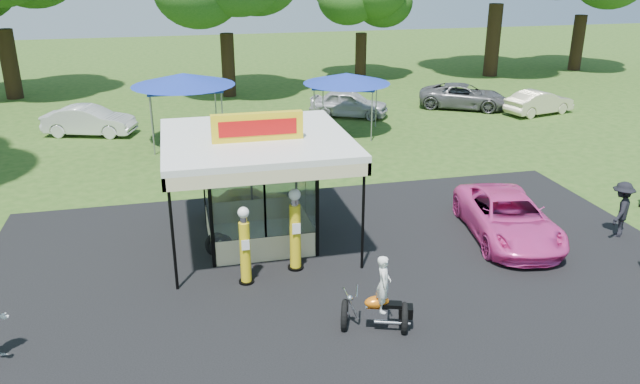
# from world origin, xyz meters

# --- Properties ---
(ground) EXTENTS (120.00, 120.00, 0.00)m
(ground) POSITION_xyz_m (0.00, 0.00, 0.00)
(ground) COLOR #284917
(ground) RESTS_ON ground
(asphalt_apron) EXTENTS (20.00, 14.00, 0.04)m
(asphalt_apron) POSITION_xyz_m (0.00, 2.00, 0.02)
(asphalt_apron) COLOR black
(asphalt_apron) RESTS_ON ground
(gas_station_kiosk) EXTENTS (5.40, 5.40, 4.18)m
(gas_station_kiosk) POSITION_xyz_m (-2.00, 4.99, 1.78)
(gas_station_kiosk) COLOR white
(gas_station_kiosk) RESTS_ON ground
(gas_pump_left) EXTENTS (0.42, 0.42, 2.23)m
(gas_pump_left) POSITION_xyz_m (-2.72, 2.38, 1.07)
(gas_pump_left) COLOR black
(gas_pump_left) RESTS_ON ground
(gas_pump_right) EXTENTS (0.45, 0.45, 2.43)m
(gas_pump_right) POSITION_xyz_m (-1.27, 2.87, 1.17)
(gas_pump_right) COLOR black
(gas_pump_right) RESTS_ON ground
(motorcycle) EXTENTS (1.76, 1.24, 2.00)m
(motorcycle) POSITION_xyz_m (0.07, -0.54, 0.78)
(motorcycle) COLOR black
(motorcycle) RESTS_ON ground
(spare_tires) EXTENTS (0.89, 0.63, 0.73)m
(spare_tires) POSITION_xyz_m (-3.30, 4.22, 0.36)
(spare_tires) COLOR black
(spare_tires) RESTS_ON ground
(kiosk_car) EXTENTS (2.82, 1.13, 0.96)m
(kiosk_car) POSITION_xyz_m (-2.00, 7.20, 0.48)
(kiosk_car) COLOR yellow
(kiosk_car) RESTS_ON ground
(pink_sedan) EXTENTS (3.13, 5.33, 1.39)m
(pink_sedan) POSITION_xyz_m (5.58, 3.42, 0.70)
(pink_sedan) COLOR #ED40A1
(pink_sedan) RESTS_ON ground
(spectator_east_a) EXTENTS (1.32, 1.28, 1.81)m
(spectator_east_a) POSITION_xyz_m (9.04, 2.71, 0.91)
(spectator_east_a) COLOR black
(spectator_east_a) RESTS_ON ground
(bg_car_a) EXTENTS (4.64, 2.77, 1.44)m
(bg_car_a) POSITION_xyz_m (-8.36, 19.11, 0.72)
(bg_car_a) COLOR silver
(bg_car_a) RESTS_ON ground
(bg_car_c) EXTENTS (4.56, 3.49, 1.45)m
(bg_car_c) POSITION_xyz_m (5.11, 19.81, 0.72)
(bg_car_c) COLOR silver
(bg_car_c) RESTS_ON ground
(bg_car_d) EXTENTS (5.55, 4.50, 1.40)m
(bg_car_d) POSITION_xyz_m (12.13, 20.20, 0.70)
(bg_car_d) COLOR #58585A
(bg_car_d) RESTS_ON ground
(bg_car_e) EXTENTS (4.25, 2.35, 1.33)m
(bg_car_e) POSITION_xyz_m (15.58, 17.87, 0.66)
(bg_car_e) COLOR beige
(bg_car_e) RESTS_ON ground
(tent_west) EXTENTS (4.72, 4.72, 3.30)m
(tent_west) POSITION_xyz_m (-3.74, 16.55, 2.99)
(tent_west) COLOR gray
(tent_west) RESTS_ON ground
(tent_east) EXTENTS (4.26, 4.26, 2.98)m
(tent_east) POSITION_xyz_m (4.05, 16.63, 2.70)
(tent_east) COLOR gray
(tent_east) RESTS_ON ground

